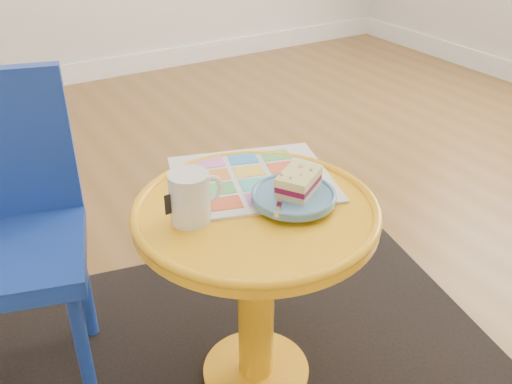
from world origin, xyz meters
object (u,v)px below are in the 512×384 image
side_table (256,261)px  chair (4,223)px  newspaper (252,179)px  mug (191,196)px  plate (294,197)px

side_table → chair: chair is taller
newspaper → mug: bearing=-139.7°
plate → chair: bearing=147.2°
side_table → mug: size_ratio=4.45×
chair → mug: size_ratio=6.46×
side_table → chair: size_ratio=0.69×
side_table → chair: 0.57m
side_table → mug: mug is taller
newspaper → mug: size_ratio=3.02×
mug → plate: mug is taller
chair → plate: chair is taller
chair → newspaper: chair is taller
chair → plate: size_ratio=4.24×
side_table → chair: bearing=145.4°
newspaper → plate: size_ratio=1.98×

